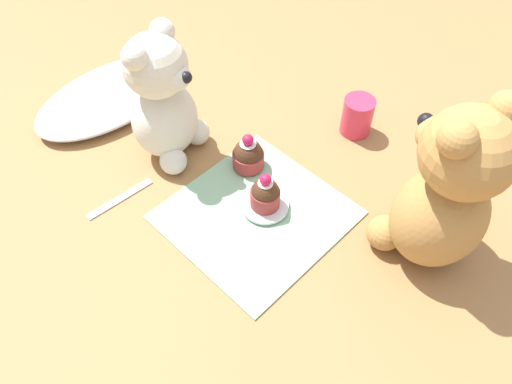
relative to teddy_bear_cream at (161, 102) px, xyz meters
The scene contains 10 objects.
ground_plane 0.23m from the teddy_bear_cream, 89.35° to the right, with size 4.00×4.00×0.00m, color #9E7042.
knitted_placemat 0.22m from the teddy_bear_cream, 89.35° to the right, with size 0.24×0.24×0.01m, color #8EBC99.
tulle_cloth 0.19m from the teddy_bear_cream, 90.42° to the left, with size 0.29×0.17×0.03m, color silver.
teddy_bear_cream is the anchor object (origin of this frame).
teddy_bear_tan 0.43m from the teddy_bear_cream, 72.29° to the right, with size 0.15×0.14×0.26m.
cupcake_near_cream_bear 0.16m from the teddy_bear_cream, 62.56° to the right, with size 0.05×0.05×0.07m.
saucer_plate 0.23m from the teddy_bear_cream, 83.93° to the right, with size 0.07×0.07×0.01m, color silver.
cupcake_near_tan_bear 0.22m from the teddy_bear_cream, 83.93° to the right, with size 0.04×0.04×0.06m.
juice_glass 0.33m from the teddy_bear_cream, 37.14° to the right, with size 0.05×0.05×0.07m, color #DB3356.
teaspoon 0.16m from the teddy_bear_cream, 167.11° to the right, with size 0.11×0.01×0.01m, color silver.
Camera 1 is at (-0.32, -0.31, 0.60)m, focal length 35.00 mm.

